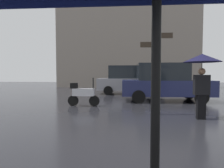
% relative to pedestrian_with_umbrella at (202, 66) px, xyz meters
% --- Properties ---
extents(ground_plane, '(60.00, 60.00, 0.00)m').
position_rel_pedestrian_with_umbrella_xyz_m(ground_plane, '(-2.17, -3.15, -1.65)').
color(ground_plane, '#26262B').
extents(pedestrian_with_umbrella, '(1.11, 1.11, 2.01)m').
position_rel_pedestrian_with_umbrella_xyz_m(pedestrian_with_umbrella, '(0.00, 0.00, 0.00)').
color(pedestrian_with_umbrella, black).
rests_on(pedestrian_with_umbrella, ground).
extents(parked_scooter, '(1.40, 0.32, 1.23)m').
position_rel_pedestrian_with_umbrella_xyz_m(parked_scooter, '(-4.20, 2.12, -1.09)').
color(parked_scooter, black).
rests_on(parked_scooter, ground).
extents(parked_car_left, '(4.50, 1.94, 1.97)m').
position_rel_pedestrian_with_umbrella_xyz_m(parked_car_left, '(-2.09, 7.28, -0.67)').
color(parked_car_left, gray).
rests_on(parked_car_left, ground).
extents(parked_car_right, '(4.47, 1.97, 1.94)m').
position_rel_pedestrian_with_umbrella_xyz_m(parked_car_right, '(-0.33, 3.89, -0.68)').
color(parked_car_right, '#1E234C').
rests_on(parked_car_right, ground).
extents(street_signpost, '(1.08, 0.08, 2.95)m').
position_rel_pedestrian_with_umbrella_xyz_m(street_signpost, '(-1.31, 0.58, 0.14)').
color(street_signpost, black).
rests_on(street_signpost, ground).
extents(building_block, '(14.76, 2.11, 15.93)m').
position_rel_pedestrian_with_umbrella_xyz_m(building_block, '(-2.17, 14.33, 6.32)').
color(building_block, gray).
rests_on(building_block, ground).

